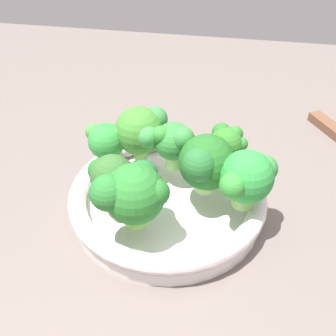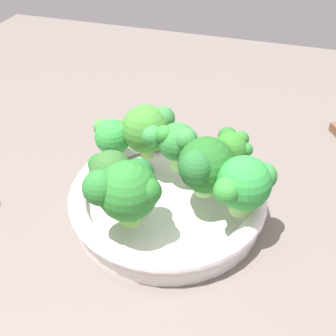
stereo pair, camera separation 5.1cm
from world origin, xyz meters
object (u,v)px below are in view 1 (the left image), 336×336
(broccoli_floret_3, at_px, (227,143))
(broccoli_floret_7, at_px, (247,180))
(broccoli_floret_2, at_px, (142,130))
(broccoli_floret_0, at_px, (111,177))
(broccoli_floret_1, at_px, (173,141))
(broccoli_floret_4, at_px, (107,140))
(broccoli_floret_5, at_px, (133,193))
(broccoli_floret_6, at_px, (206,162))
(bowl, at_px, (168,199))

(broccoli_floret_3, height_order, broccoli_floret_7, broccoli_floret_7)
(broccoli_floret_2, height_order, broccoli_floret_7, broccoli_floret_2)
(broccoli_floret_0, xyz_separation_m, broccoli_floret_1, (-0.07, 0.06, 0.01))
(broccoli_floret_1, distance_m, broccoli_floret_4, 0.09)
(broccoli_floret_0, bearing_deg, broccoli_floret_5, 46.40)
(broccoli_floret_2, height_order, broccoli_floret_4, broccoli_floret_2)
(broccoli_floret_0, xyz_separation_m, broccoli_floret_5, (0.03, 0.04, 0.01))
(broccoli_floret_7, bearing_deg, broccoli_floret_4, -108.01)
(broccoli_floret_1, relative_size, broccoli_floret_6, 0.91)
(broccoli_floret_0, xyz_separation_m, broccoli_floret_3, (-0.09, 0.13, -0.00))
(bowl, height_order, broccoli_floret_2, broccoli_floret_2)
(broccoli_floret_1, xyz_separation_m, broccoli_floret_5, (0.11, -0.03, 0.00))
(broccoli_floret_0, height_order, broccoli_floret_2, broccoli_floret_2)
(broccoli_floret_0, relative_size, broccoli_floret_4, 1.06)
(broccoli_floret_1, relative_size, broccoli_floret_7, 0.93)
(broccoli_floret_2, relative_size, broccoli_floret_4, 1.33)
(broccoli_floret_0, relative_size, broccoli_floret_7, 0.82)
(broccoli_floret_6, height_order, broccoli_floret_7, broccoli_floret_6)
(broccoli_floret_0, distance_m, broccoli_floret_4, 0.08)
(broccoli_floret_0, bearing_deg, broccoli_floret_6, 109.72)
(broccoli_floret_5, relative_size, broccoli_floret_7, 1.08)
(broccoli_floret_5, bearing_deg, broccoli_floret_3, 144.17)
(broccoli_floret_0, bearing_deg, broccoli_floret_1, 139.84)
(broccoli_floret_5, bearing_deg, broccoli_floret_6, 135.30)
(broccoli_floret_1, relative_size, broccoli_floret_2, 0.91)
(broccoli_floret_5, bearing_deg, broccoli_floret_1, 166.44)
(broccoli_floret_2, bearing_deg, broccoli_floret_0, -10.48)
(broccoli_floret_6, bearing_deg, broccoli_floret_2, -118.98)
(broccoli_floret_1, xyz_separation_m, broccoli_floret_7, (0.06, 0.09, -0.00))
(bowl, xyz_separation_m, broccoli_floret_7, (0.02, 0.09, 0.06))
(broccoli_floret_2, relative_size, broccoli_floret_7, 1.03)
(broccoli_floret_4, relative_size, broccoli_floret_5, 0.72)
(broccoli_floret_5, relative_size, broccoli_floret_6, 1.05)
(broccoli_floret_1, distance_m, broccoli_floret_5, 0.11)
(broccoli_floret_2, distance_m, broccoli_floret_6, 0.10)
(bowl, distance_m, broccoli_floret_2, 0.10)
(broccoli_floret_3, relative_size, broccoli_floret_5, 0.71)
(broccoli_floret_2, height_order, broccoli_floret_5, broccoli_floret_5)
(broccoli_floret_1, distance_m, broccoli_floret_6, 0.06)
(broccoli_floret_4, height_order, broccoli_floret_7, broccoli_floret_7)
(broccoli_floret_2, height_order, broccoli_floret_3, broccoli_floret_2)
(broccoli_floret_4, bearing_deg, broccoli_floret_2, 108.56)
(bowl, xyz_separation_m, broccoli_floret_4, (-0.04, -0.09, 0.05))
(broccoli_floret_0, xyz_separation_m, broccoli_floret_6, (-0.04, 0.11, 0.01))
(bowl, relative_size, broccoli_floret_1, 3.67)
(broccoli_floret_2, relative_size, broccoli_floret_6, 1.01)
(broccoli_floret_5, xyz_separation_m, broccoli_floret_6, (-0.07, 0.07, -0.00))
(broccoli_floret_4, distance_m, broccoli_floret_5, 0.13)
(bowl, xyz_separation_m, broccoli_floret_2, (-0.05, -0.05, 0.06))
(broccoli_floret_2, distance_m, broccoli_floret_7, 0.16)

